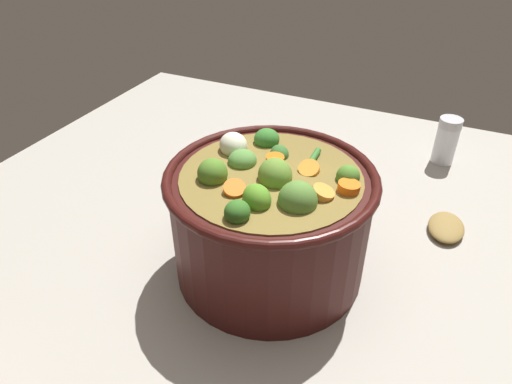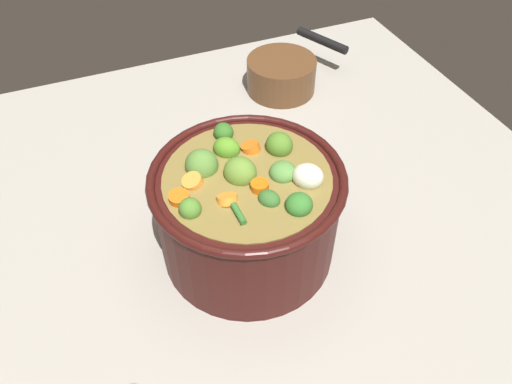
{
  "view_description": "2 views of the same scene",
  "coord_description": "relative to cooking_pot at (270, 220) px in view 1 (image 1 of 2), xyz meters",
  "views": [
    {
      "loc": [
        0.18,
        -0.42,
        0.44
      ],
      "look_at": [
        -0.02,
        -0.0,
        0.12
      ],
      "focal_mm": 32.72,
      "sensor_mm": 36.0,
      "label": 1
    },
    {
      "loc": [
        0.16,
        0.42,
        0.58
      ],
      "look_at": [
        -0.01,
        0.01,
        0.12
      ],
      "focal_mm": 34.97,
      "sensor_mm": 36.0,
      "label": 2
    }
  ],
  "objects": [
    {
      "name": "ground_plane",
      "position": [
        0.0,
        0.0,
        -0.08
      ],
      "size": [
        1.1,
        1.1,
        0.0
      ],
      "primitive_type": "plane",
      "color": "#9E998E"
    },
    {
      "name": "salt_shaker",
      "position": [
        0.18,
        0.38,
        -0.04
      ],
      "size": [
        0.04,
        0.04,
        0.09
      ],
      "color": "silver",
      "rests_on": "ground_plane"
    },
    {
      "name": "cooking_pot",
      "position": [
        0.0,
        0.0,
        0.0
      ],
      "size": [
        0.25,
        0.25,
        0.17
      ],
      "color": "#38110F",
      "rests_on": "ground_plane"
    },
    {
      "name": "wooden_spoon",
      "position": [
        0.27,
        0.18,
        -0.07
      ],
      "size": [
        0.19,
        0.26,
        0.02
      ],
      "color": "olive",
      "rests_on": "ground_plane"
    }
  ]
}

